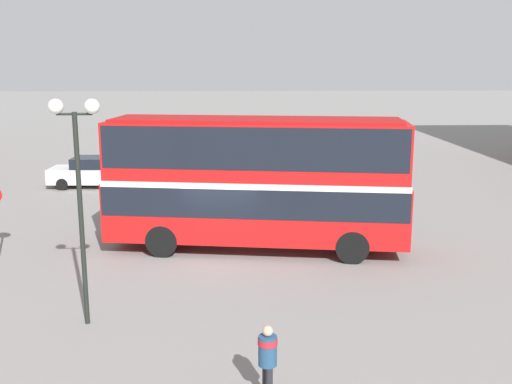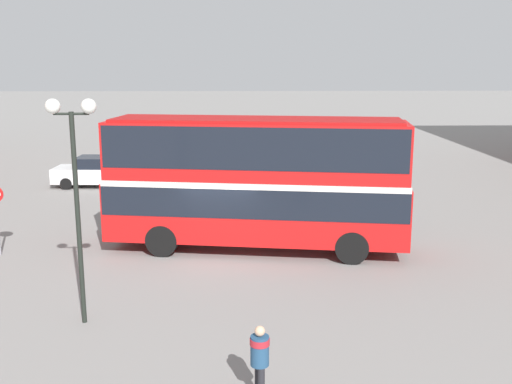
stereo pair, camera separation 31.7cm
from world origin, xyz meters
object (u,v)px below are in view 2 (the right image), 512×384
double_decker_bus (256,176)px  parked_car_kerb_near (97,172)px  pedestrian_foreground (260,355)px  street_lamp_twin_globe (74,158)px

double_decker_bus → parked_car_kerb_near: bearing=134.4°
pedestrian_foreground → parked_car_kerb_near: size_ratio=0.35×
pedestrian_foreground → double_decker_bus: bearing=-103.0°
parked_car_kerb_near → street_lamp_twin_globe: street_lamp_twin_globe is taller
parked_car_kerb_near → street_lamp_twin_globe: size_ratio=0.79×
double_decker_bus → pedestrian_foreground: size_ratio=6.77×
double_decker_bus → pedestrian_foreground: bearing=-82.5°
pedestrian_foreground → street_lamp_twin_globe: size_ratio=0.28×
double_decker_bus → street_lamp_twin_globe: size_ratio=1.87×
pedestrian_foreground → parked_car_kerb_near: bearing=-81.1°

